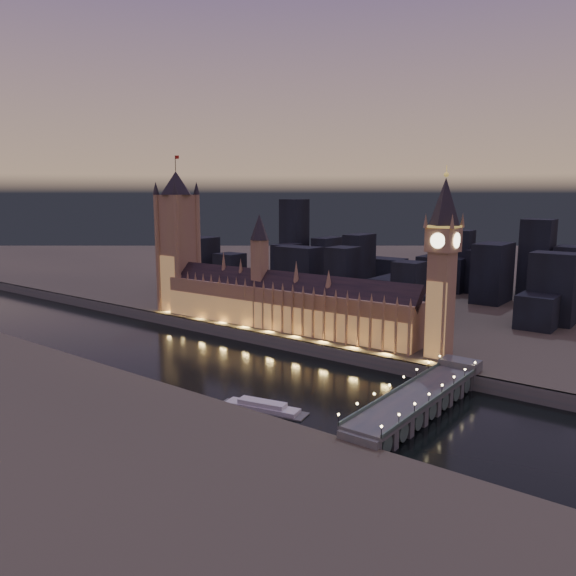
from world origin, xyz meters
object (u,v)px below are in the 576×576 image
Objects in this scene: elizabeth_tower at (443,252)px; river_boat at (262,407)px; westminster_bridge at (421,400)px; victoria_tower at (178,235)px; palace_of_westminster at (281,302)px.

river_boat is at bearing -110.63° from elizabeth_tower.
westminster_bridge is 73.78m from river_boat.
westminster_bridge is at bearing -15.40° from victoria_tower.
westminster_bridge is at bearing -26.00° from palace_of_westminster.
westminster_bridge is 2.50× the size of river_boat.
elizabeth_tower is 91.96m from westminster_bridge.
victoria_tower is (-103.63, 0.17, 41.68)m from palace_of_westminster.
elizabeth_tower reaches higher than westminster_bridge.
elizabeth_tower reaches higher than palace_of_westminster.
victoria_tower is at bearing 179.91° from palace_of_westminster.
victoria_tower reaches higher than elizabeth_tower.
elizabeth_tower is 2.37× the size of river_boat.
victoria_tower is 1.07× the size of westminster_bridge.
westminster_bridge is (19.31, -65.36, -61.73)m from elizabeth_tower.
westminster_bridge is (133.68, -65.20, -20.39)m from palace_of_westminster.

